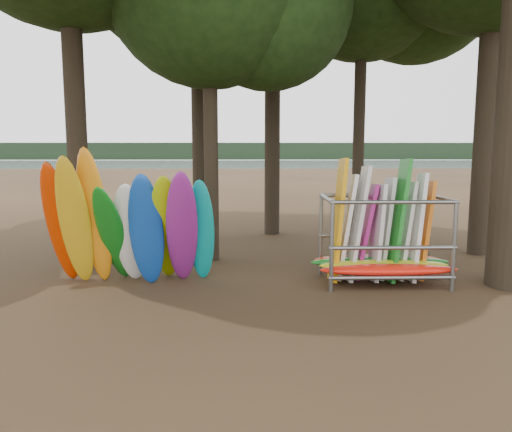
{
  "coord_description": "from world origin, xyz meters",
  "views": [
    {
      "loc": [
        -1.05,
        -10.46,
        3.07
      ],
      "look_at": [
        -0.77,
        1.5,
        1.4
      ],
      "focal_mm": 35.0,
      "sensor_mm": 36.0,
      "label": 1
    }
  ],
  "objects": [
    {
      "name": "ground",
      "position": [
        0.0,
        0.0,
        0.0
      ],
      "size": [
        120.0,
        120.0,
        0.0
      ],
      "primitive_type": "plane",
      "color": "#47331E",
      "rests_on": "ground"
    },
    {
      "name": "lake",
      "position": [
        0.0,
        60.0,
        0.0
      ],
      "size": [
        160.0,
        160.0,
        0.0
      ],
      "primitive_type": "plane",
      "color": "gray",
      "rests_on": "ground"
    },
    {
      "name": "far_shore",
      "position": [
        0.0,
        110.0,
        2.0
      ],
      "size": [
        160.0,
        4.0,
        4.0
      ],
      "primitive_type": "cube",
      "color": "black",
      "rests_on": "ground"
    },
    {
      "name": "kayak_row",
      "position": [
        -3.57,
        0.35,
        1.31
      ],
      "size": [
        3.77,
        2.19,
        3.19
      ],
      "color": "red",
      "rests_on": "ground"
    },
    {
      "name": "storage_rack",
      "position": [
        2.08,
        0.56,
        0.93
      ],
      "size": [
        3.23,
        1.55,
        2.83
      ],
      "color": "slate",
      "rests_on": "ground"
    }
  ]
}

